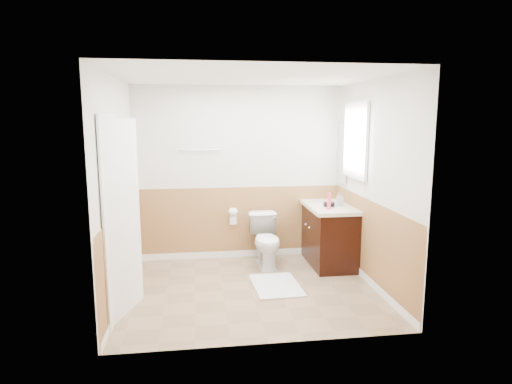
{
  "coord_description": "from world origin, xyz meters",
  "views": [
    {
      "loc": [
        -0.62,
        -4.97,
        2.04
      ],
      "look_at": [
        0.1,
        0.25,
        1.15
      ],
      "focal_mm": 30.72,
      "sensor_mm": 36.0,
      "label": 1
    }
  ],
  "objects": [
    {
      "name": "vanity_knob_left",
      "position": [
        0.91,
        0.74,
        0.55
      ],
      "size": [
        0.03,
        0.03,
        0.03
      ],
      "primitive_type": "sphere",
      "color": "silver",
      "rests_on": "vanity_cabinet"
    },
    {
      "name": "mirror_panel",
      "position": [
        1.48,
        1.1,
        1.55
      ],
      "size": [
        0.02,
        0.35,
        0.9
      ],
      "primitive_type": "cube",
      "color": "silver",
      "rests_on": "wall_right"
    },
    {
      "name": "hair_dryer_handle",
      "position": [
        1.13,
        0.69,
        0.86
      ],
      "size": [
        0.03,
        0.03,
        0.07
      ],
      "primitive_type": "cylinder",
      "color": "black",
      "rests_on": "countertop"
    },
    {
      "name": "door",
      "position": [
        -1.4,
        -0.45,
        1.02
      ],
      "size": [
        0.29,
        0.78,
        2.04
      ],
      "primitive_type": "cube",
      "rotation": [
        0.0,
        0.0,
        -0.31
      ],
      "color": "white",
      "rests_on": "wall_left"
    },
    {
      "name": "towel_bar",
      "position": [
        -0.55,
        1.25,
        1.6
      ],
      "size": [
        0.62,
        0.02,
        0.02
      ],
      "primitive_type": "cylinder",
      "rotation": [
        0.0,
        1.57,
        0.0
      ],
      "color": "silver",
      "rests_on": "wall_back"
    },
    {
      "name": "window_frame",
      "position": [
        1.47,
        0.59,
        1.75
      ],
      "size": [
        0.04,
        0.8,
        1.0
      ],
      "primitive_type": "cube",
      "color": "white",
      "rests_on": "wall_right"
    },
    {
      "name": "bath_mat",
      "position": [
        0.33,
        0.06,
        0.01
      ],
      "size": [
        0.58,
        0.82,
        0.02
      ],
      "primitive_type": "cube",
      "rotation": [
        0.0,
        0.0,
        0.04
      ],
      "color": "silver",
      "rests_on": "floor"
    },
    {
      "name": "ceiling",
      "position": [
        0.0,
        0.0,
        2.5
      ],
      "size": [
        3.0,
        3.0,
        0.0
      ],
      "primitive_type": "plane",
      "rotation": [
        3.14,
        0.0,
        0.0
      ],
      "color": "white",
      "rests_on": "floor"
    },
    {
      "name": "wall_right",
      "position": [
        1.5,
        0.0,
        1.25
      ],
      "size": [
        0.0,
        3.0,
        3.0
      ],
      "primitive_type": "plane",
      "rotation": [
        1.57,
        0.0,
        -1.57
      ],
      "color": "silver",
      "rests_on": "floor"
    },
    {
      "name": "sink_basin",
      "position": [
        1.21,
        0.99,
        0.86
      ],
      "size": [
        0.36,
        0.36,
        0.02
      ],
      "primitive_type": "cylinder",
      "color": "silver",
      "rests_on": "countertop"
    },
    {
      "name": "faucet",
      "position": [
        1.39,
        0.99,
        0.92
      ],
      "size": [
        0.02,
        0.02,
        0.14
      ],
      "primitive_type": "cylinder",
      "color": "white",
      "rests_on": "countertop"
    },
    {
      "name": "lotion_bottle",
      "position": [
        1.11,
        0.52,
        0.96
      ],
      "size": [
        0.05,
        0.05,
        0.22
      ],
      "primitive_type": "cylinder",
      "color": "#F13E63",
      "rests_on": "countertop"
    },
    {
      "name": "wainscot_back",
      "position": [
        0.0,
        1.29,
        0.5
      ],
      "size": [
        3.0,
        0.0,
        3.0
      ],
      "primitive_type": "plane",
      "rotation": [
        1.57,
        0.0,
        0.0
      ],
      "color": "#A56F42",
      "rests_on": "floor"
    },
    {
      "name": "vanity_cabinet",
      "position": [
        1.21,
        0.84,
        0.4
      ],
      "size": [
        0.55,
        1.1,
        0.8
      ],
      "primitive_type": "cube",
      "color": "black",
      "rests_on": "floor"
    },
    {
      "name": "door_knob",
      "position": [
        -1.34,
        -0.12,
        0.95
      ],
      "size": [
        0.06,
        0.06,
        0.06
      ],
      "primitive_type": "sphere",
      "color": "silver",
      "rests_on": "door"
    },
    {
      "name": "wainscot_right",
      "position": [
        1.49,
        0.0,
        0.5
      ],
      "size": [
        0.0,
        2.6,
        2.6
      ],
      "primitive_type": "plane",
      "rotation": [
        1.57,
        0.0,
        -1.57
      ],
      "color": "#A56F42",
      "rests_on": "floor"
    },
    {
      "name": "tp_roll",
      "position": [
        -0.1,
        1.23,
        0.7
      ],
      "size": [
        0.1,
        0.11,
        0.11
      ],
      "primitive_type": "cylinder",
      "rotation": [
        0.0,
        1.57,
        0.0
      ],
      "color": "white",
      "rests_on": "tp_holder_bar"
    },
    {
      "name": "floor",
      "position": [
        0.0,
        0.0,
        0.0
      ],
      "size": [
        3.0,
        3.0,
        0.0
      ],
      "primitive_type": "plane",
      "color": "#8C7051",
      "rests_on": "ground"
    },
    {
      "name": "wall_back",
      "position": [
        0.0,
        1.3,
        1.25
      ],
      "size": [
        3.0,
        0.0,
        3.0
      ],
      "primitive_type": "plane",
      "rotation": [
        1.57,
        0.0,
        0.0
      ],
      "color": "silver",
      "rests_on": "floor"
    },
    {
      "name": "window_glass",
      "position": [
        1.49,
        0.59,
        1.75
      ],
      "size": [
        0.01,
        0.7,
        0.9
      ],
      "primitive_type": "cube",
      "color": "white",
      "rests_on": "wall_right"
    },
    {
      "name": "wall_front",
      "position": [
        0.0,
        -1.3,
        1.25
      ],
      "size": [
        3.0,
        0.0,
        3.0
      ],
      "primitive_type": "plane",
      "rotation": [
        -1.57,
        0.0,
        0.0
      ],
      "color": "silver",
      "rests_on": "floor"
    },
    {
      "name": "tp_sheet",
      "position": [
        -0.1,
        1.23,
        0.59
      ],
      "size": [
        0.1,
        0.01,
        0.16
      ],
      "primitive_type": "cube",
      "color": "white",
      "rests_on": "tp_roll"
    },
    {
      "name": "door_frame",
      "position": [
        -1.48,
        -0.45,
        1.03
      ],
      "size": [
        0.02,
        0.92,
        2.1
      ],
      "primitive_type": "cube",
      "color": "white",
      "rests_on": "wall_left"
    },
    {
      "name": "wainscot_left",
      "position": [
        -1.49,
        0.0,
        0.5
      ],
      "size": [
        0.0,
        2.6,
        2.6
      ],
      "primitive_type": "plane",
      "rotation": [
        1.57,
        0.0,
        1.57
      ],
      "color": "#A56F42",
      "rests_on": "floor"
    },
    {
      "name": "hair_dryer_body",
      "position": [
        1.16,
        0.69,
        0.89
      ],
      "size": [
        0.14,
        0.07,
        0.07
      ],
      "primitive_type": "cylinder",
      "rotation": [
        0.0,
        1.57,
        0.0
      ],
      "color": "black",
      "rests_on": "countertop"
    },
    {
      "name": "toilet",
      "position": [
        0.33,
        0.84,
        0.36
      ],
      "size": [
        0.43,
        0.72,
        0.72
      ],
      "primitive_type": "imported",
      "rotation": [
        0.0,
        0.0,
        0.04
      ],
      "color": "white",
      "rests_on": "floor"
    },
    {
      "name": "wall_left",
      "position": [
        -1.5,
        0.0,
        1.25
      ],
      "size": [
        0.0,
        3.0,
        3.0
      ],
      "primitive_type": "plane",
      "rotation": [
        1.57,
        0.0,
        1.57
      ],
      "color": "silver",
      "rests_on": "floor"
    },
    {
      "name": "vanity_knob_right",
      "position": [
        0.91,
        0.94,
        0.55
      ],
      "size": [
        0.03,
        0.03,
        0.03
      ],
      "primitive_type": "sphere",
      "color": "silver",
      "rests_on": "vanity_cabinet"
    },
    {
      "name": "soap_dispenser",
      "position": [
        1.33,
        0.72,
        0.95
      ],
      "size": [
        0.1,
        0.1,
        0.19
      ],
      "primitive_type": "imported",
      "rotation": [
        0.0,
        0.0,
        -0.2
      ],
      "color": "#949AA7",
      "rests_on": "countertop"
    },
    {
      "name": "tp_holder_bar",
      "position": [
        -0.1,
        1.23,
        0.7
      ],
      "size": [
        0.14,
        0.02,
        0.02
      ],
      "primitive_type": "cylinder",
      "rotation": [
        0.0,
        1.57,
        0.0
      ],
      "color": "silver",
      "rests_on": "wall_back"
    },
    {
      "name": "countertop",
      "position": [
        1.2,
        0.84,
        0.83
      ],
      "size": [
        0.6,
        1.15,
        0.05
      ],
      "primitive_type": "cube",
      "color": "silver",
      "rests_on": "vanity_cabinet"
    },
    {
      "name": "wainscot_front",
      "position": [
        0.0,
        -1.29,
        0.5
      ],
      "size": [
        3.0,
        0.0,
        3.0
      ],
      "primitive_type": "plane",
      "rotation": [
        -1.57,
        0.0,
        0.0
      ],
      "color": "#A56F42",
      "rests_on": "floor"
    }
  ]
}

